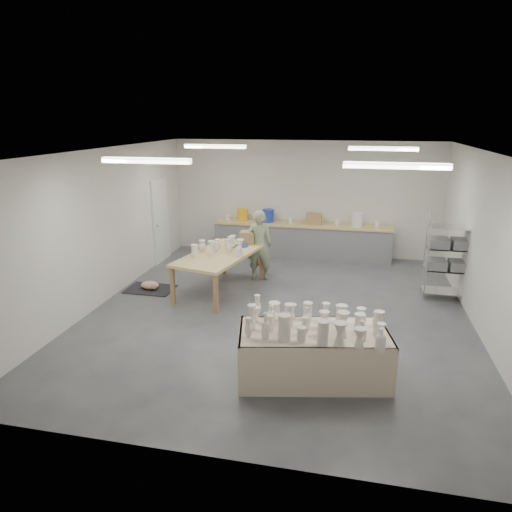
% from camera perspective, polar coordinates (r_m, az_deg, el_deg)
% --- Properties ---
extents(room, '(8.00, 8.02, 3.00)m').
position_cam_1_polar(room, '(8.27, 2.40, 6.47)').
color(room, '#424449').
rests_on(room, ground).
extents(back_counter, '(4.60, 0.60, 1.24)m').
position_cam_1_polar(back_counter, '(12.08, 5.68, 2.14)').
color(back_counter, tan).
rests_on(back_counter, ground).
extents(wire_shelf, '(0.88, 0.48, 1.80)m').
position_cam_1_polar(wire_shelf, '(9.89, 22.93, 0.09)').
color(wire_shelf, silver).
rests_on(wire_shelf, ground).
extents(drying_table, '(2.23, 1.39, 1.10)m').
position_cam_1_polar(drying_table, '(6.58, 7.22, -11.71)').
color(drying_table, olive).
rests_on(drying_table, ground).
extents(work_table, '(1.58, 2.41, 1.13)m').
position_cam_1_polar(work_table, '(9.65, -4.08, 0.48)').
color(work_table, tan).
rests_on(work_table, ground).
extents(rug, '(1.00, 0.70, 0.02)m').
position_cam_1_polar(rug, '(10.12, -13.08, -4.04)').
color(rug, black).
rests_on(rug, ground).
extents(cat, '(0.46, 0.38, 0.17)m').
position_cam_1_polar(cat, '(10.07, -13.05, -3.57)').
color(cat, white).
rests_on(cat, rug).
extents(potter, '(0.65, 0.49, 1.60)m').
position_cam_1_polar(potter, '(10.24, 0.39, 1.34)').
color(potter, gray).
rests_on(potter, ground).
extents(red_stool, '(0.38, 0.38, 0.34)m').
position_cam_1_polar(red_stool, '(10.64, 0.68, -0.85)').
color(red_stool, red).
rests_on(red_stool, ground).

